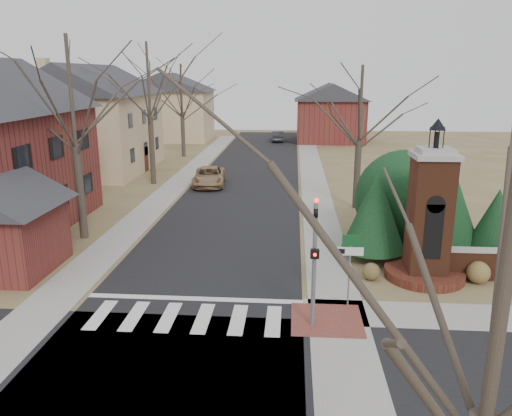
# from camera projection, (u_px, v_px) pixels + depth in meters

# --- Properties ---
(ground) EXTENTS (120.00, 120.00, 0.00)m
(ground) POSITION_uv_depth(u_px,v_px,m) (181.00, 330.00, 16.30)
(ground) COLOR brown
(ground) RESTS_ON ground
(main_street) EXTENTS (8.00, 70.00, 0.01)m
(main_street) POSITION_uv_depth(u_px,v_px,m) (245.00, 185.00, 37.48)
(main_street) COLOR black
(main_street) RESTS_ON ground
(cross_street) EXTENTS (120.00, 8.00, 0.01)m
(cross_street) POSITION_uv_depth(u_px,v_px,m) (156.00, 385.00, 13.41)
(cross_street) COLOR black
(cross_street) RESTS_ON ground
(crosswalk_zone) EXTENTS (8.00, 2.20, 0.02)m
(crosswalk_zone) POSITION_uv_depth(u_px,v_px,m) (186.00, 318.00, 17.07)
(crosswalk_zone) COLOR silver
(crosswalk_zone) RESTS_ON ground
(stop_bar) EXTENTS (8.00, 0.35, 0.02)m
(stop_bar) POSITION_uv_depth(u_px,v_px,m) (194.00, 299.00, 18.51)
(stop_bar) COLOR silver
(stop_bar) RESTS_ON ground
(sidewalk_right_main) EXTENTS (2.00, 60.00, 0.02)m
(sidewalk_right_main) POSITION_uv_depth(u_px,v_px,m) (315.00, 186.00, 37.10)
(sidewalk_right_main) COLOR gray
(sidewalk_right_main) RESTS_ON ground
(sidewalk_left) EXTENTS (2.00, 60.00, 0.02)m
(sidewalk_left) POSITION_uv_depth(u_px,v_px,m) (177.00, 184.00, 37.85)
(sidewalk_left) COLOR gray
(sidewalk_left) RESTS_ON ground
(curb_apron) EXTENTS (2.40, 2.40, 0.02)m
(curb_apron) POSITION_uv_depth(u_px,v_px,m) (327.00, 320.00, 16.91)
(curb_apron) COLOR brown
(curb_apron) RESTS_ON ground
(traffic_signal_pole) EXTENTS (0.28, 0.41, 4.50)m
(traffic_signal_pole) POSITION_uv_depth(u_px,v_px,m) (315.00, 253.00, 15.87)
(traffic_signal_pole) COLOR slate
(traffic_signal_pole) RESTS_ON ground
(sign_post) EXTENTS (0.90, 0.07, 2.75)m
(sign_post) POSITION_uv_depth(u_px,v_px,m) (350.00, 257.00, 17.30)
(sign_post) COLOR slate
(sign_post) RESTS_ON ground
(brick_gate_monument) EXTENTS (3.20, 3.20, 6.47)m
(brick_gate_monument) POSITION_uv_depth(u_px,v_px,m) (428.00, 227.00, 19.89)
(brick_gate_monument) COLOR #5B2C1A
(brick_gate_monument) RESTS_ON ground
(house_stucco_left) EXTENTS (9.80, 12.80, 9.28)m
(house_stucco_left) POSITION_uv_depth(u_px,v_px,m) (91.00, 117.00, 42.07)
(house_stucco_left) COLOR #D5B98E
(house_stucco_left) RESTS_ON ground
(garage_left) EXTENTS (4.80, 4.80, 4.29)m
(garage_left) POSITION_uv_depth(u_px,v_px,m) (0.00, 220.00, 20.65)
(garage_left) COLOR maroon
(garage_left) RESTS_ON ground
(house_distant_left) EXTENTS (10.80, 8.80, 8.53)m
(house_distant_left) POSITION_uv_depth(u_px,v_px,m) (169.00, 105.00, 62.27)
(house_distant_left) COLOR #D5B98E
(house_distant_left) RESTS_ON ground
(house_distant_right) EXTENTS (8.80, 8.80, 7.30)m
(house_distant_right) POSITION_uv_depth(u_px,v_px,m) (330.00, 111.00, 60.98)
(house_distant_right) COLOR maroon
(house_distant_right) RESTS_ON ground
(evergreen_near) EXTENTS (2.80, 2.80, 4.10)m
(evergreen_near) POSITION_uv_depth(u_px,v_px,m) (375.00, 210.00, 21.92)
(evergreen_near) COLOR #473D33
(evergreen_near) RESTS_ON ground
(evergreen_mid) EXTENTS (3.40, 3.40, 4.70)m
(evergreen_mid) POSITION_uv_depth(u_px,v_px,m) (445.00, 198.00, 22.76)
(evergreen_mid) COLOR #473D33
(evergreen_mid) RESTS_ON ground
(evergreen_far) EXTENTS (2.40, 2.40, 3.30)m
(evergreen_far) POSITION_uv_depth(u_px,v_px,m) (496.00, 220.00, 21.83)
(evergreen_far) COLOR #473D33
(evergreen_far) RESTS_ON ground
(evergreen_mass) EXTENTS (4.80, 4.80, 4.80)m
(evergreen_mass) POSITION_uv_depth(u_px,v_px,m) (405.00, 195.00, 24.17)
(evergreen_mass) COLOR black
(evergreen_mass) RESTS_ON ground
(bare_tree_0) EXTENTS (8.05, 8.05, 11.15)m
(bare_tree_0) POSITION_uv_depth(u_px,v_px,m) (70.00, 82.00, 23.46)
(bare_tree_0) COLOR #473D33
(bare_tree_0) RESTS_ON ground
(bare_tree_1) EXTENTS (8.40, 8.40, 11.64)m
(bare_tree_1) POSITION_uv_depth(u_px,v_px,m) (148.00, 75.00, 35.89)
(bare_tree_1) COLOR #473D33
(bare_tree_1) RESTS_ON ground
(bare_tree_2) EXTENTS (7.35, 7.35, 10.19)m
(bare_tree_2) POSITION_uv_depth(u_px,v_px,m) (181.00, 85.00, 48.71)
(bare_tree_2) COLOR #473D33
(bare_tree_2) RESTS_ON ground
(bare_tree_3) EXTENTS (7.00, 7.00, 9.70)m
(bare_tree_3) POSITION_uv_depth(u_px,v_px,m) (361.00, 98.00, 29.42)
(bare_tree_3) COLOR #473D33
(bare_tree_3) RESTS_ON ground
(bare_tree_4) EXTENTS (6.65, 6.65, 9.21)m
(bare_tree_4) POSITION_uv_depth(u_px,v_px,m) (512.00, 235.00, 5.54)
(bare_tree_4) COLOR #473D33
(bare_tree_4) RESTS_ON ground
(pickup_truck) EXTENTS (2.72, 5.10, 1.36)m
(pickup_truck) POSITION_uv_depth(u_px,v_px,m) (209.00, 177.00, 37.15)
(pickup_truck) COLOR #9F7D57
(pickup_truck) RESTS_ON ground
(distant_car) EXTENTS (1.57, 3.93, 1.27)m
(distant_car) POSITION_uv_depth(u_px,v_px,m) (278.00, 136.00, 61.43)
(distant_car) COLOR #2E3134
(distant_car) RESTS_ON ground
(dry_shrub_left) EXTENTS (0.72, 0.72, 0.72)m
(dry_shrub_left) POSITION_uv_depth(u_px,v_px,m) (371.00, 272.00, 20.14)
(dry_shrub_left) COLOR brown
(dry_shrub_left) RESTS_ON ground
(dry_shrub_right) EXTENTS (0.91, 0.91, 0.91)m
(dry_shrub_right) POSITION_uv_depth(u_px,v_px,m) (478.00, 272.00, 19.81)
(dry_shrub_right) COLOR brown
(dry_shrub_right) RESTS_ON ground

